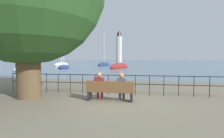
{
  "coord_description": "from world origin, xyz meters",
  "views": [
    {
      "loc": [
        1.39,
        -7.64,
        1.86
      ],
      "look_at": [
        0.0,
        0.5,
        1.4
      ],
      "focal_mm": 28.0,
      "sensor_mm": 36.0,
      "label": 1
    }
  ],
  "objects_px": {
    "sailboat_5": "(120,66)",
    "sailboat_1": "(28,69)",
    "park_bench": "(110,91)",
    "sailboat_3": "(64,67)",
    "sailboat_4": "(104,64)",
    "seated_person_left": "(99,85)",
    "sailboat_2": "(61,65)",
    "seated_person_right": "(121,86)",
    "harbor_lighthouse": "(119,47)"
  },
  "relations": [
    {
      "from": "sailboat_5",
      "to": "sailboat_1",
      "type": "bearing_deg",
      "value": -125.0
    },
    {
      "from": "park_bench",
      "to": "sailboat_3",
      "type": "distance_m",
      "value": 31.38
    },
    {
      "from": "sailboat_3",
      "to": "sailboat_4",
      "type": "distance_m",
      "value": 16.69
    },
    {
      "from": "seated_person_left",
      "to": "sailboat_3",
      "type": "distance_m",
      "value": 31.07
    },
    {
      "from": "seated_person_left",
      "to": "sailboat_2",
      "type": "relative_size",
      "value": 0.17
    },
    {
      "from": "park_bench",
      "to": "seated_person_right",
      "type": "height_order",
      "value": "seated_person_right"
    },
    {
      "from": "park_bench",
      "to": "harbor_lighthouse",
      "type": "xyz_separation_m",
      "value": [
        -16.72,
        131.62,
        10.9
      ]
    },
    {
      "from": "sailboat_2",
      "to": "seated_person_left",
      "type": "bearing_deg",
      "value": -41.95
    },
    {
      "from": "seated_person_right",
      "to": "sailboat_1",
      "type": "xyz_separation_m",
      "value": [
        -17.67,
        18.36,
        -0.4
      ]
    },
    {
      "from": "sailboat_1",
      "to": "sailboat_3",
      "type": "bearing_deg",
      "value": 72.1
    },
    {
      "from": "seated_person_right",
      "to": "harbor_lighthouse",
      "type": "height_order",
      "value": "harbor_lighthouse"
    },
    {
      "from": "seated_person_left",
      "to": "sailboat_3",
      "type": "height_order",
      "value": "sailboat_3"
    },
    {
      "from": "sailboat_1",
      "to": "sailboat_5",
      "type": "relative_size",
      "value": 0.86
    },
    {
      "from": "sailboat_1",
      "to": "sailboat_2",
      "type": "bearing_deg",
      "value": 95.57
    },
    {
      "from": "harbor_lighthouse",
      "to": "sailboat_4",
      "type": "bearing_deg",
      "value": -85.44
    },
    {
      "from": "sailboat_1",
      "to": "sailboat_2",
      "type": "xyz_separation_m",
      "value": [
        -3.77,
        19.96,
        0.04
      ]
    },
    {
      "from": "sailboat_2",
      "to": "park_bench",
      "type": "bearing_deg",
      "value": -41.41
    },
    {
      "from": "sailboat_4",
      "to": "sailboat_5",
      "type": "bearing_deg",
      "value": -56.85
    },
    {
      "from": "sailboat_4",
      "to": "harbor_lighthouse",
      "type": "xyz_separation_m",
      "value": [
        -7.04,
        88.34,
        11.01
      ]
    },
    {
      "from": "seated_person_left",
      "to": "seated_person_right",
      "type": "height_order",
      "value": "seated_person_left"
    },
    {
      "from": "sailboat_1",
      "to": "sailboat_4",
      "type": "bearing_deg",
      "value": 68.14
    },
    {
      "from": "sailboat_3",
      "to": "park_bench",
      "type": "bearing_deg",
      "value": -78.51
    },
    {
      "from": "park_bench",
      "to": "harbor_lighthouse",
      "type": "bearing_deg",
      "value": 97.24
    },
    {
      "from": "sailboat_2",
      "to": "sailboat_4",
      "type": "relative_size",
      "value": 0.72
    },
    {
      "from": "park_bench",
      "to": "sailboat_4",
      "type": "relative_size",
      "value": 0.2
    },
    {
      "from": "park_bench",
      "to": "harbor_lighthouse",
      "type": "distance_m",
      "value": 133.13
    },
    {
      "from": "sailboat_2",
      "to": "sailboat_5",
      "type": "height_order",
      "value": "sailboat_5"
    },
    {
      "from": "seated_person_left",
      "to": "harbor_lighthouse",
      "type": "bearing_deg",
      "value": 97.03
    },
    {
      "from": "sailboat_1",
      "to": "sailboat_3",
      "type": "xyz_separation_m",
      "value": [
        2.06,
        9.06,
        -0.04
      ]
    },
    {
      "from": "seated_person_left",
      "to": "sailboat_3",
      "type": "xyz_separation_m",
      "value": [
        -14.59,
        27.43,
        -0.46
      ]
    },
    {
      "from": "sailboat_2",
      "to": "sailboat_4",
      "type": "height_order",
      "value": "sailboat_4"
    },
    {
      "from": "seated_person_left",
      "to": "sailboat_1",
      "type": "height_order",
      "value": "sailboat_1"
    },
    {
      "from": "sailboat_3",
      "to": "sailboat_2",
      "type": "bearing_deg",
      "value": 100.85
    },
    {
      "from": "harbor_lighthouse",
      "to": "sailboat_5",
      "type": "bearing_deg",
      "value": -82.51
    },
    {
      "from": "seated_person_right",
      "to": "harbor_lighthouse",
      "type": "distance_m",
      "value": 133.09
    },
    {
      "from": "sailboat_2",
      "to": "sailboat_5",
      "type": "bearing_deg",
      "value": -6.17
    },
    {
      "from": "seated_person_left",
      "to": "sailboat_5",
      "type": "distance_m",
      "value": 29.82
    },
    {
      "from": "seated_person_right",
      "to": "sailboat_3",
      "type": "bearing_deg",
      "value": 119.65
    },
    {
      "from": "seated_person_left",
      "to": "sailboat_2",
      "type": "distance_m",
      "value": 43.42
    },
    {
      "from": "sailboat_1",
      "to": "park_bench",
      "type": "bearing_deg",
      "value": -52.17
    },
    {
      "from": "seated_person_right",
      "to": "seated_person_left",
      "type": "bearing_deg",
      "value": -179.86
    },
    {
      "from": "seated_person_right",
      "to": "sailboat_4",
      "type": "bearing_deg",
      "value": 103.27
    },
    {
      "from": "sailboat_3",
      "to": "harbor_lighthouse",
      "type": "height_order",
      "value": "harbor_lighthouse"
    },
    {
      "from": "sailboat_5",
      "to": "seated_person_left",
      "type": "bearing_deg",
      "value": -68.88
    },
    {
      "from": "park_bench",
      "to": "sailboat_1",
      "type": "bearing_deg",
      "value": 132.94
    },
    {
      "from": "harbor_lighthouse",
      "to": "sailboat_3",
      "type": "bearing_deg",
      "value": -89.11
    },
    {
      "from": "sailboat_3",
      "to": "harbor_lighthouse",
      "type": "xyz_separation_m",
      "value": [
        -1.62,
        104.12,
        11.09
      ]
    },
    {
      "from": "sailboat_2",
      "to": "sailboat_4",
      "type": "xyz_separation_m",
      "value": [
        11.24,
        4.88,
        -0.01
      ]
    },
    {
      "from": "sailboat_4",
      "to": "sailboat_3",
      "type": "bearing_deg",
      "value": -100.93
    },
    {
      "from": "sailboat_3",
      "to": "sailboat_4",
      "type": "xyz_separation_m",
      "value": [
        5.42,
        15.78,
        0.08
      ]
    }
  ]
}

